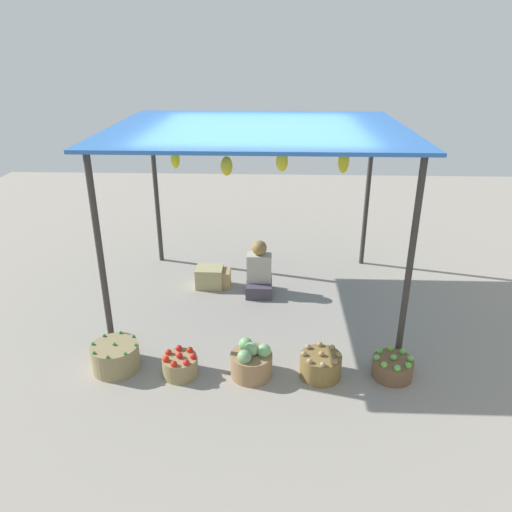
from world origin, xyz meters
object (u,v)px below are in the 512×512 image
wooden_crate_stacked_rear (210,277)px  basket_cabbages (251,362)px  basket_green_chilies (116,357)px  basket_potatoes (320,365)px  basket_green_apples (392,367)px  wooden_crate_near_vendor (215,278)px  basket_red_tomatoes (180,365)px  vendor_person (259,273)px

wooden_crate_stacked_rear → basket_cabbages: bearing=-71.1°
basket_green_chilies → wooden_crate_stacked_rear: 2.14m
basket_potatoes → basket_green_apples: 0.76m
wooden_crate_near_vendor → wooden_crate_stacked_rear: wooden_crate_stacked_rear is taller
basket_green_chilies → basket_red_tomatoes: size_ratio=1.35×
basket_cabbages → basket_green_apples: (1.49, 0.04, -0.06)m
basket_green_chilies → basket_red_tomatoes: bearing=-6.3°
basket_red_tomatoes → wooden_crate_stacked_rear: 2.08m
basket_potatoes → basket_green_apples: basket_potatoes is taller
basket_potatoes → wooden_crate_stacked_rear: 2.49m
vendor_person → basket_red_tomatoes: size_ratio=2.08×
basket_green_apples → basket_cabbages: bearing=-178.5°
basket_cabbages → wooden_crate_near_vendor: size_ratio=1.02×
vendor_person → basket_red_tomatoes: (-0.78, -1.91, -0.18)m
basket_red_tomatoes → basket_green_chilies: bearing=173.7°
basket_green_chilies → basket_green_apples: (2.96, -0.01, -0.04)m
basket_cabbages → wooden_crate_near_vendor: (-0.62, 2.06, -0.04)m
vendor_person → basket_potatoes: bearing=-69.2°
wooden_crate_stacked_rear → wooden_crate_near_vendor: bearing=3.3°
wooden_crate_near_vendor → wooden_crate_stacked_rear: (-0.08, -0.00, 0.02)m
wooden_crate_near_vendor → basket_cabbages: bearing=-73.2°
wooden_crate_stacked_rear → vendor_person: bearing=-12.9°
basket_red_tomatoes → basket_cabbages: size_ratio=0.85×
vendor_person → wooden_crate_stacked_rear: size_ratio=2.05×
basket_cabbages → basket_potatoes: 0.73m
basket_green_chilies → basket_cabbages: 1.47m
basket_green_chilies → basket_red_tomatoes: 0.72m
vendor_person → basket_green_chilies: size_ratio=1.54×
basket_cabbages → basket_potatoes: basket_cabbages is taller
wooden_crate_near_vendor → vendor_person: bearing=-14.9°
basket_potatoes → basket_green_apples: size_ratio=1.02×
basket_red_tomatoes → wooden_crate_stacked_rear: size_ratio=0.99×
vendor_person → basket_cabbages: vendor_person is taller
basket_red_tomatoes → basket_potatoes: 1.49m
basket_red_tomatoes → basket_cabbages: basket_cabbages is taller
basket_green_apples → wooden_crate_near_vendor: bearing=136.3°
basket_green_chilies → wooden_crate_stacked_rear: size_ratio=1.33×
basket_green_apples → wooden_crate_stacked_rear: wooden_crate_stacked_rear is taller
basket_potatoes → basket_cabbages: bearing=-178.7°
basket_green_chilies → basket_potatoes: bearing=-1.0°
basket_red_tomatoes → wooden_crate_stacked_rear: wooden_crate_stacked_rear is taller
wooden_crate_near_vendor → basket_potatoes: bearing=-56.5°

